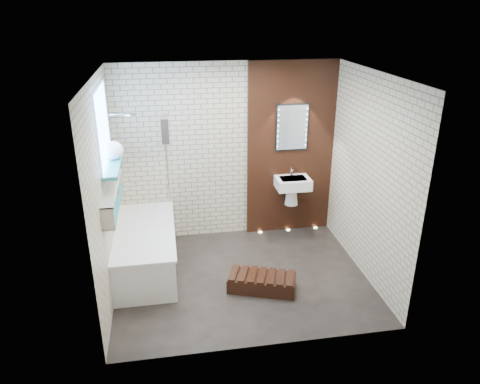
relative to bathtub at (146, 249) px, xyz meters
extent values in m
plane|color=black|center=(1.22, -0.45, -0.29)|extent=(3.20, 3.20, 0.00)
cube|color=#C1B699|center=(1.22, 0.85, 1.01)|extent=(3.20, 0.04, 2.60)
cube|color=#C1B699|center=(1.22, -1.75, 1.01)|extent=(3.20, 0.04, 2.60)
cube|color=#C1B699|center=(-0.38, -0.45, 1.01)|extent=(0.04, 2.60, 2.60)
cube|color=#C1B699|center=(2.82, -0.45, 1.01)|extent=(0.04, 2.60, 2.60)
plane|color=white|center=(1.22, -0.45, 2.31)|extent=(3.20, 3.20, 0.00)
cube|color=black|center=(2.17, 0.82, 1.01)|extent=(1.30, 0.06, 2.60)
cube|color=#7FADE0|center=(-0.36, -0.10, 1.71)|extent=(0.03, 1.00, 0.90)
cube|color=teal|center=(-0.29, -0.10, 1.24)|extent=(0.18, 1.00, 0.04)
cube|color=teal|center=(-0.31, -0.30, 0.79)|extent=(0.14, 1.30, 0.03)
cube|color=#B2A899|center=(-0.31, -0.30, 1.02)|extent=(0.14, 1.30, 0.03)
cube|color=#B2A899|center=(-0.31, -0.94, 0.91)|extent=(0.14, 0.03, 0.26)
cube|color=#B2A899|center=(-0.31, 0.33, 0.91)|extent=(0.14, 0.03, 0.26)
cube|color=white|center=(0.00, 0.00, -0.02)|extent=(0.75, 1.70, 0.55)
cube|color=white|center=(0.00, 0.00, 0.27)|extent=(0.79, 1.74, 0.03)
cylinder|color=silver|center=(0.15, 0.73, 0.35)|extent=(0.04, 0.04, 0.12)
cube|color=white|center=(0.35, 0.44, 0.99)|extent=(0.01, 0.78, 1.40)
cube|color=black|center=(0.35, 0.21, 1.56)|extent=(0.09, 0.24, 0.32)
cylinder|color=silver|center=(-0.08, 0.50, 1.71)|extent=(0.18, 0.18, 0.02)
cube|color=white|center=(2.17, 0.61, 0.56)|extent=(0.50, 0.36, 0.16)
cone|color=white|center=(2.17, 0.66, 0.34)|extent=(0.20, 0.20, 0.28)
cylinder|color=silver|center=(2.17, 0.71, 0.71)|extent=(0.03, 0.03, 0.14)
cube|color=black|center=(2.17, 0.78, 1.36)|extent=(0.50, 0.02, 0.70)
cube|color=silver|center=(2.17, 0.77, 1.36)|extent=(0.45, 0.01, 0.65)
cube|color=black|center=(1.42, -0.75, -0.20)|extent=(0.90, 0.62, 0.18)
cylinder|color=#955E17|center=(-0.31, -0.56, 0.85)|extent=(0.04, 0.04, 0.09)
cylinder|color=maroon|center=(-0.31, 0.05, 0.89)|extent=(0.07, 0.07, 0.17)
sphere|color=white|center=(-0.28, 0.04, 1.37)|extent=(0.23, 0.23, 0.23)
cylinder|color=#FFD899|center=(1.72, 0.75, -0.29)|extent=(0.06, 0.06, 0.01)
cylinder|color=#FFD899|center=(2.17, 0.75, -0.29)|extent=(0.06, 0.06, 0.01)
cylinder|color=#FFD899|center=(2.62, 0.75, -0.29)|extent=(0.06, 0.06, 0.01)
camera|label=1|loc=(0.35, -5.46, 3.04)|focal=34.25mm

